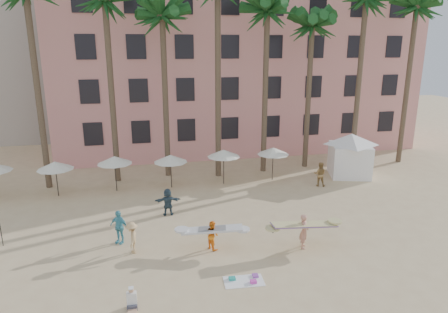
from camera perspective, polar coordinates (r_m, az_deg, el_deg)
name	(u,v)px	position (r m, az deg, el deg)	size (l,w,h in m)	color
ground	(217,275)	(19.27, -0.98, -16.61)	(120.00, 120.00, 0.00)	#D1B789
pink_hotel	(233,68)	(43.29, 1.35, 12.49)	(35.00, 14.00, 16.00)	#DE9187
palm_row	(183,8)	(31.36, -5.88, 20.38)	(44.40, 5.40, 16.30)	brown
umbrella_row	(143,159)	(29.60, -11.51, -0.35)	(22.50, 2.70, 2.73)	#332B23
cabana	(350,151)	(33.83, 17.59, 0.75)	(5.60, 5.60, 3.50)	white
beach_towel	(245,280)	(18.89, 2.98, -17.24)	(1.86, 1.12, 0.14)	white
carrier_yellow	(304,229)	(21.52, 11.37, -10.13)	(3.53, 0.87, 1.86)	tan
carrier_white	(212,234)	(21.09, -1.70, -10.94)	(3.24, 1.37, 1.55)	orange
beachgoers	(200,205)	(24.61, -3.47, -6.88)	(15.66, 8.51, 1.86)	tan
seated_man	(132,302)	(17.45, -13.02, -19.59)	(0.41, 0.72, 0.93)	#3F3F4C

